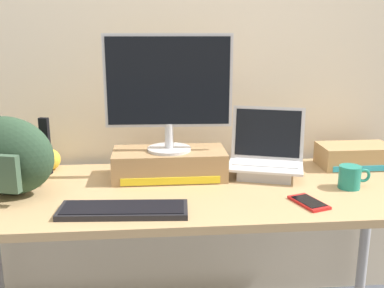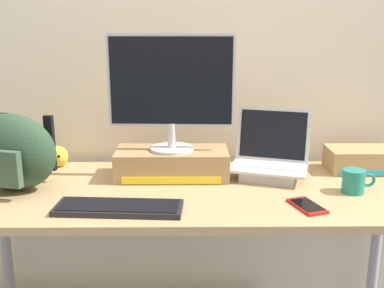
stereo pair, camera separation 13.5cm
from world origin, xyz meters
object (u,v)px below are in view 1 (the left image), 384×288
object	(u,v)px
coffee_mug	(350,177)
plush_toy	(50,159)
desktop_monitor	(168,89)
external_keyboard	(123,210)
open_laptop	(266,162)
cell_phone	(309,202)
toner_box_yellow	(169,164)
messenger_backpack	(6,157)
toner_box_cyan	(355,156)

from	to	relation	value
coffee_mug	plush_toy	bearing A→B (deg)	164.23
desktop_monitor	plush_toy	world-z (taller)	desktop_monitor
external_keyboard	open_laptop	bearing A→B (deg)	35.69
external_keyboard	coffee_mug	size ratio (longest dim) A/B	3.53
external_keyboard	cell_phone	size ratio (longest dim) A/B	2.64
external_keyboard	coffee_mug	distance (m)	0.89
open_laptop	plush_toy	world-z (taller)	open_laptop
open_laptop	coffee_mug	world-z (taller)	open_laptop
desktop_monitor	external_keyboard	size ratio (longest dim) A/B	1.15
toner_box_yellow	plush_toy	xyz separation A→B (m)	(-0.52, 0.15, -0.01)
plush_toy	toner_box_yellow	bearing A→B (deg)	-15.89
messenger_backpack	plush_toy	size ratio (longest dim) A/B	4.32
cell_phone	desktop_monitor	bearing A→B (deg)	126.26
desktop_monitor	open_laptop	distance (m)	0.52
toner_box_cyan	toner_box_yellow	bearing A→B (deg)	-174.74
open_laptop	coffee_mug	bearing A→B (deg)	-16.44
messenger_backpack	cell_phone	world-z (taller)	messenger_backpack
messenger_backpack	coffee_mug	bearing A→B (deg)	13.27
open_laptop	plush_toy	bearing A→B (deg)	-171.78
messenger_backpack	external_keyboard	bearing A→B (deg)	-10.97
desktop_monitor	open_laptop	xyz separation A→B (m)	(0.41, -0.00, -0.32)
external_keyboard	cell_phone	distance (m)	0.66
coffee_mug	messenger_backpack	bearing A→B (deg)	177.88
toner_box_yellow	coffee_mug	xyz separation A→B (m)	(0.70, -0.20, -0.01)
open_laptop	external_keyboard	xyz separation A→B (m)	(-0.59, -0.36, -0.04)
coffee_mug	toner_box_cyan	bearing A→B (deg)	62.72
open_laptop	messenger_backpack	distance (m)	1.04
toner_box_yellow	toner_box_cyan	bearing A→B (deg)	5.26
open_laptop	cell_phone	xyz separation A→B (m)	(0.07, -0.34, -0.05)
external_keyboard	plush_toy	distance (m)	0.63
open_laptop	toner_box_cyan	size ratio (longest dim) A/B	1.15
messenger_backpack	cell_phone	bearing A→B (deg)	5.32
cell_phone	plush_toy	bearing A→B (deg)	135.41
coffee_mug	toner_box_cyan	size ratio (longest dim) A/B	0.40
messenger_backpack	plush_toy	xyz separation A→B (m)	(0.09, 0.30, -0.10)
toner_box_yellow	plush_toy	world-z (taller)	toner_box_yellow
desktop_monitor	external_keyboard	distance (m)	0.54
coffee_mug	cell_phone	world-z (taller)	coffee_mug
cell_phone	messenger_backpack	bearing A→B (deg)	151.33
plush_toy	toner_box_cyan	distance (m)	1.37
toner_box_cyan	open_laptop	bearing A→B (deg)	-169.51
open_laptop	external_keyboard	distance (m)	0.69
toner_box_yellow	toner_box_cyan	xyz separation A→B (m)	(0.84, 0.08, -0.01)
toner_box_cyan	cell_phone	bearing A→B (deg)	-130.32
external_keyboard	cell_phone	xyz separation A→B (m)	(0.66, 0.02, -0.01)
coffee_mug	plush_toy	distance (m)	1.28
desktop_monitor	open_laptop	world-z (taller)	desktop_monitor
desktop_monitor	toner_box_cyan	xyz separation A→B (m)	(0.84, 0.08, -0.33)
desktop_monitor	messenger_backpack	distance (m)	0.67
desktop_monitor	messenger_backpack	bearing A→B (deg)	-163.93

